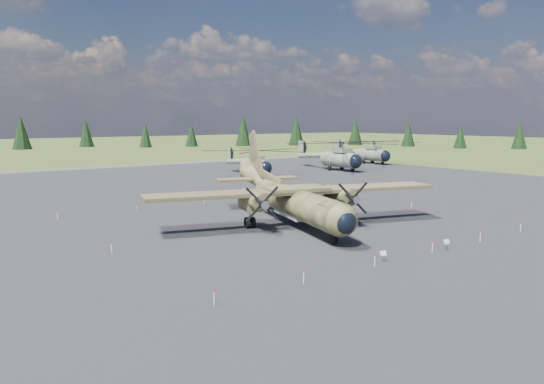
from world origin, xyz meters
TOP-DOWN VIEW (x-y plane):
  - ground at (0.00, 0.00)m, footprint 500.00×500.00m
  - apron at (0.00, 10.00)m, footprint 120.00×120.00m
  - transport_plane at (0.57, 0.86)m, footprint 26.53×23.67m
  - helicopter_near at (21.07, 36.16)m, footprint 19.79×21.85m
  - helicopter_mid at (39.59, 35.15)m, footprint 21.94×25.15m
  - helicopter_far at (56.07, 42.51)m, footprint 20.03×23.15m
  - info_placard_left at (-2.55, -12.91)m, footprint 0.50×0.27m
  - info_placard_right at (3.62, -13.50)m, footprint 0.53×0.26m
  - barrier_fence at (-0.46, -0.08)m, footprint 33.12×29.62m
  - treeline at (-0.73, -2.56)m, footprint 312.09×312.30m

SIDE VIEW (x-z plane):
  - ground at x=0.00m, z-range 0.00..0.00m
  - apron at x=0.00m, z-range -0.02..0.02m
  - info_placard_left at x=-2.55m, z-range 0.12..0.86m
  - barrier_fence at x=-0.46m, z-range 0.08..0.93m
  - info_placard_right at x=3.62m, z-range 0.13..0.93m
  - transport_plane at x=0.57m, z-range -1.88..6.97m
  - helicopter_near at x=21.07m, z-range 0.94..5.46m
  - helicopter_far at x=56.07m, z-range 1.03..5.94m
  - helicopter_mid at x=39.59m, z-range 1.11..6.42m
  - treeline at x=-0.73m, z-range -0.66..10.30m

